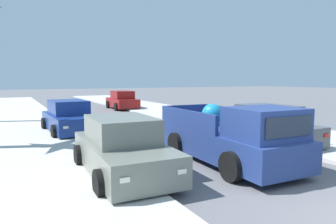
# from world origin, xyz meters

# --- Properties ---
(sidewalk_left) EXTENTS (5.09, 60.00, 0.12)m
(sidewalk_left) POSITION_xyz_m (-5.33, 12.00, 0.06)
(sidewalk_left) COLOR beige
(sidewalk_left) RESTS_ON ground
(sidewalk_right) EXTENTS (5.09, 60.00, 0.12)m
(sidewalk_right) POSITION_xyz_m (5.33, 12.00, 0.06)
(sidewalk_right) COLOR beige
(sidewalk_right) RESTS_ON ground
(curb_left) EXTENTS (0.16, 60.00, 0.10)m
(curb_left) POSITION_xyz_m (-4.18, 12.00, 0.05)
(curb_left) COLOR silver
(curb_left) RESTS_ON ground
(curb_right) EXTENTS (0.16, 60.00, 0.10)m
(curb_right) POSITION_xyz_m (4.18, 12.00, 0.05)
(curb_right) COLOR silver
(curb_right) RESTS_ON ground
(pickup_truck) EXTENTS (2.33, 5.26, 1.80)m
(pickup_truck) POSITION_xyz_m (0.17, 4.01, 0.79)
(pickup_truck) COLOR navy
(pickup_truck) RESTS_ON ground
(car_left_near) EXTENTS (2.15, 4.31, 1.54)m
(car_left_near) POSITION_xyz_m (2.99, 21.64, 0.71)
(car_left_near) COLOR maroon
(car_left_near) RESTS_ON ground
(car_right_near) EXTENTS (2.15, 4.31, 1.54)m
(car_right_near) POSITION_xyz_m (-3.05, 4.47, 0.71)
(car_right_near) COLOR slate
(car_right_near) RESTS_ON ground
(car_left_mid) EXTENTS (2.05, 4.27, 1.54)m
(car_left_mid) POSITION_xyz_m (3.12, 5.50, 0.71)
(car_left_mid) COLOR #474C56
(car_left_mid) RESTS_ON ground
(car_right_mid) EXTENTS (2.18, 4.33, 1.54)m
(car_right_mid) POSITION_xyz_m (-3.13, 11.67, 0.71)
(car_right_mid) COLOR navy
(car_right_mid) RESTS_ON ground
(hedge_bush) EXTENTS (1.80, 2.80, 1.10)m
(hedge_bush) POSITION_xyz_m (7.01, 8.07, 0.55)
(hedge_bush) COLOR #387538
(hedge_bush) RESTS_ON ground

